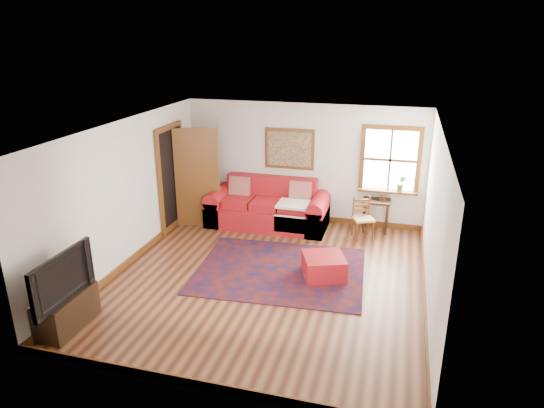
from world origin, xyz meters
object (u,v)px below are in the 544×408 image
(side_table, at_px, (376,206))
(ladder_back_chair, at_px, (362,217))
(red_leather_sofa, at_px, (268,210))
(red_ottoman, at_px, (324,266))
(media_cabinet, at_px, (67,311))

(side_table, height_order, ladder_back_chair, ladder_back_chair)
(red_leather_sofa, distance_m, ladder_back_chair, 1.97)
(red_leather_sofa, height_order, red_ottoman, red_leather_sofa)
(red_leather_sofa, bearing_deg, side_table, 6.74)
(side_table, bearing_deg, ladder_back_chair, -119.07)
(side_table, xyz_separation_m, ladder_back_chair, (-0.23, -0.42, -0.10))
(ladder_back_chair, distance_m, media_cabinet, 5.53)
(side_table, distance_m, media_cabinet, 6.00)
(media_cabinet, bearing_deg, side_table, 50.17)
(red_leather_sofa, height_order, ladder_back_chair, red_leather_sofa)
(red_leather_sofa, relative_size, side_table, 3.76)
(red_leather_sofa, relative_size, red_ottoman, 3.78)
(side_table, relative_size, media_cabinet, 0.72)
(red_leather_sofa, bearing_deg, ladder_back_chair, -4.60)
(red_leather_sofa, distance_m, red_ottoman, 2.49)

